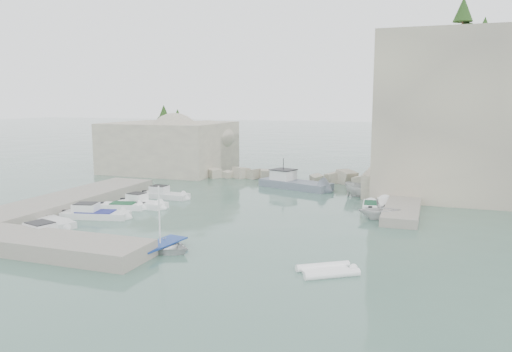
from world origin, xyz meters
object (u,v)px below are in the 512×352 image
(motorboat_a, at_px, (166,198))
(motorboat_c, at_px, (123,209))
(inflatable_dinghy, at_px, (327,273))
(tender_east_a, at_px, (379,219))
(motorboat_e, at_px, (55,226))
(tender_east_b, at_px, (371,209))
(rowboat, at_px, (160,251))
(tender_east_c, at_px, (385,207))
(motorboat_b, at_px, (143,207))
(work_boat, at_px, (295,188))
(motorboat_f, at_px, (48,241))
(motorboat_d, at_px, (96,218))
(tender_east_d, at_px, (367,197))

(motorboat_a, height_order, motorboat_c, motorboat_a)
(inflatable_dinghy, bearing_deg, motorboat_a, 106.55)
(motorboat_c, height_order, tender_east_a, tender_east_a)
(motorboat_e, xyz_separation_m, tender_east_b, (23.40, 15.44, 0.00))
(rowboat, xyz_separation_m, tender_east_c, (13.15, 19.72, 0.00))
(tender_east_c, bearing_deg, motorboat_e, 118.64)
(inflatable_dinghy, bearing_deg, rowboat, 143.12)
(motorboat_b, distance_m, tender_east_c, 23.36)
(work_boat, bearing_deg, motorboat_b, -107.77)
(motorboat_f, xyz_separation_m, tender_east_b, (20.80, 19.16, 0.00))
(motorboat_a, height_order, motorboat_d, same)
(motorboat_a, xyz_separation_m, motorboat_c, (-1.10, -6.05, 0.00))
(work_boat, bearing_deg, tender_east_a, -29.85)
(motorboat_b, xyz_separation_m, work_boat, (11.11, 14.94, 0.00))
(motorboat_a, xyz_separation_m, motorboat_e, (-2.52, -13.43, 0.00))
(motorboat_f, bearing_deg, tender_east_c, 59.61)
(tender_east_a, bearing_deg, work_boat, 23.40)
(rowboat, bearing_deg, tender_east_b, -24.26)
(motorboat_c, height_order, tender_east_b, same)
(inflatable_dinghy, xyz_separation_m, tender_east_c, (1.48, 20.30, 0.00))
(motorboat_a, xyz_separation_m, motorboat_b, (0.13, -4.55, 0.00))
(motorboat_b, xyz_separation_m, rowboat, (8.84, -11.83, 0.00))
(tender_east_b, xyz_separation_m, tender_east_d, (-1.03, 5.58, 0.00))
(tender_east_d, bearing_deg, motorboat_a, 113.92)
(motorboat_a, bearing_deg, rowboat, -58.95)
(motorboat_c, bearing_deg, inflatable_dinghy, -41.80)
(motorboat_f, height_order, tender_east_c, motorboat_f)
(motorboat_b, relative_size, inflatable_dinghy, 1.42)
(motorboat_f, distance_m, work_boat, 29.71)
(inflatable_dinghy, bearing_deg, motorboat_e, 137.29)
(motorboat_e, xyz_separation_m, work_boat, (13.76, 23.82, 0.00))
(motorboat_a, xyz_separation_m, inflatable_dinghy, (20.64, -16.96, 0.00))
(motorboat_e, xyz_separation_m, tender_east_c, (24.64, 16.77, 0.00))
(rowboat, relative_size, work_boat, 0.49)
(motorboat_a, distance_m, motorboat_d, 9.94)
(motorboat_d, bearing_deg, rowboat, -45.87)
(rowboat, distance_m, tender_east_b, 21.91)
(motorboat_b, bearing_deg, tender_east_d, 39.20)
(motorboat_c, bearing_deg, motorboat_a, 64.57)
(inflatable_dinghy, distance_m, tender_east_a, 15.06)
(tender_east_b, bearing_deg, motorboat_d, 112.70)
(motorboat_d, xyz_separation_m, motorboat_e, (-1.24, -3.57, 0.00))
(motorboat_d, relative_size, motorboat_f, 0.97)
(motorboat_c, distance_m, motorboat_f, 11.16)
(motorboat_e, relative_size, tender_east_b, 1.02)
(motorboat_a, xyz_separation_m, rowboat, (8.98, -16.38, 0.00))
(motorboat_d, height_order, motorboat_f, same)
(motorboat_b, distance_m, motorboat_e, 9.26)
(motorboat_b, xyz_separation_m, tender_east_c, (21.99, 7.90, 0.00))
(tender_east_c, bearing_deg, inflatable_dinghy, 170.22)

